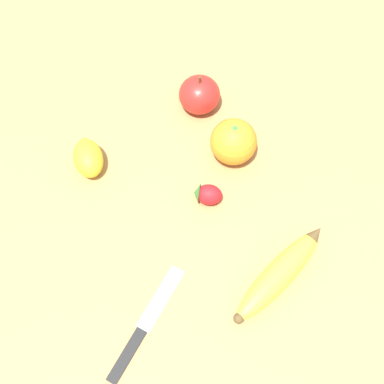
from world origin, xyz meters
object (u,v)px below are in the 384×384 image
(orange, at_px, (234,142))
(apple, at_px, (199,95))
(strawberry, at_px, (207,194))
(paring_knife, at_px, (144,327))
(lemon, at_px, (88,158))
(banana, at_px, (280,274))

(orange, xyz_separation_m, apple, (-0.12, -0.01, -0.01))
(orange, relative_size, strawberry, 1.39)
(orange, height_order, paring_knife, orange)
(apple, relative_size, lemon, 0.98)
(strawberry, xyz_separation_m, paring_knife, (0.15, -0.18, -0.01))
(banana, bearing_deg, lemon, 100.06)
(banana, bearing_deg, orange, 59.06)
(orange, relative_size, apple, 1.00)
(apple, relative_size, paring_knife, 0.47)
(lemon, bearing_deg, strawberry, 46.18)
(banana, relative_size, paring_knife, 1.17)
(apple, xyz_separation_m, lemon, (0.03, -0.22, -0.01))
(strawberry, relative_size, paring_knife, 0.34)
(lemon, bearing_deg, paring_knife, -5.17)
(banana, relative_size, strawberry, 3.43)
(banana, xyz_separation_m, apple, (-0.34, 0.04, 0.01))
(banana, bearing_deg, strawberry, 81.58)
(orange, height_order, lemon, orange)
(orange, relative_size, lemon, 0.97)
(banana, height_order, paring_knife, banana)
(apple, bearing_deg, banana, -5.82)
(orange, bearing_deg, paring_knife, -50.55)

